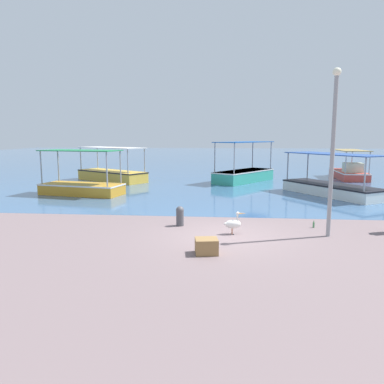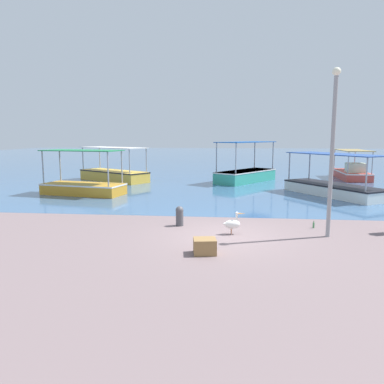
# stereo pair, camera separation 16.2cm
# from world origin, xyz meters

# --- Properties ---
(ground) EXTENTS (120.00, 120.00, 0.00)m
(ground) POSITION_xyz_m (0.00, 0.00, 0.00)
(ground) COLOR slate
(harbor_water) EXTENTS (110.00, 90.00, 0.00)m
(harbor_water) POSITION_xyz_m (0.00, 48.00, 0.00)
(harbor_water) COLOR #3D628D
(harbor_water) RESTS_ON ground
(fishing_boat_near_left) EXTENTS (4.83, 5.74, 2.98)m
(fishing_boat_near_left) POSITION_xyz_m (1.35, 15.56, 0.60)
(fishing_boat_near_left) COLOR teal
(fishing_boat_near_left) RESTS_ON harbor_water
(fishing_boat_center) EXTENTS (4.96, 6.33, 2.41)m
(fishing_boat_center) POSITION_xyz_m (6.10, 9.50, 0.50)
(fishing_boat_center) COLOR white
(fishing_boat_center) RESTS_ON harbor_water
(fishing_boat_near_right) EXTENTS (2.30, 5.42, 2.30)m
(fishing_boat_near_right) POSITION_xyz_m (9.86, 18.40, 0.54)
(fishing_boat_near_right) COLOR #C74337
(fishing_boat_near_right) RESTS_ON harbor_water
(fishing_boat_far_left) EXTENTS (6.07, 4.88, 2.56)m
(fishing_boat_far_left) POSITION_xyz_m (-8.65, 15.11, 0.55)
(fishing_boat_far_left) COLOR gold
(fishing_boat_far_left) RESTS_ON harbor_water
(fishing_boat_outer) EXTENTS (5.06, 2.79, 2.60)m
(fishing_boat_outer) POSITION_xyz_m (-8.39, 8.45, 0.51)
(fishing_boat_outer) COLOR orange
(fishing_boat_outer) RESTS_ON harbor_water
(pelican) EXTENTS (0.80, 0.38, 0.80)m
(pelican) POSITION_xyz_m (0.28, 0.28, 0.38)
(pelican) COLOR #E0997A
(pelican) RESTS_ON ground
(lamp_post) EXTENTS (0.28, 0.28, 5.60)m
(lamp_post) POSITION_xyz_m (3.53, 0.29, 3.15)
(lamp_post) COLOR gray
(lamp_post) RESTS_ON ground
(mooring_bollard) EXTENTS (0.30, 0.30, 0.76)m
(mooring_bollard) POSITION_xyz_m (-1.73, 1.34, 0.40)
(mooring_bollard) COLOR #47474C
(mooring_bollard) RESTS_ON ground
(cargo_crate) EXTENTS (0.73, 0.66, 0.45)m
(cargo_crate) POSITION_xyz_m (-0.53, -2.01, 0.22)
(cargo_crate) COLOR olive
(cargo_crate) RESTS_ON ground
(glass_bottle) EXTENTS (0.07, 0.07, 0.27)m
(glass_bottle) POSITION_xyz_m (3.32, 1.49, 0.11)
(glass_bottle) COLOR #3F7F4C
(glass_bottle) RESTS_ON ground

